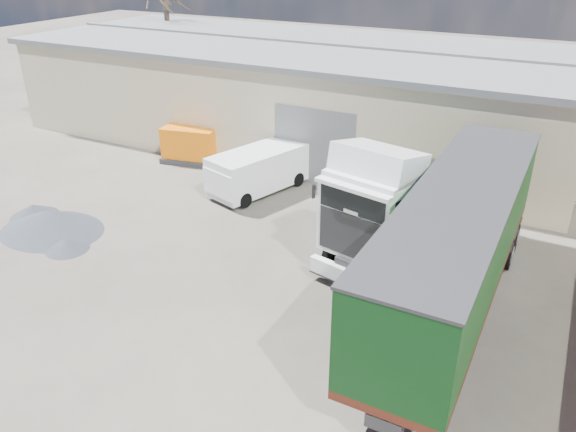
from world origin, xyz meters
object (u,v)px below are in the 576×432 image
at_px(tractor_unit, 385,214).
at_px(panel_van, 255,172).
at_px(orange_skip, 192,146).
at_px(box_trailer, 459,238).

height_order(tractor_unit, panel_van, tractor_unit).
height_order(tractor_unit, orange_skip, tractor_unit).
bearing_deg(tractor_unit, panel_van, 166.98).
distance_m(box_trailer, orange_skip, 16.48).
bearing_deg(orange_skip, box_trailer, -36.25).
distance_m(box_trailer, panel_van, 11.22).
relative_size(box_trailer, orange_skip, 3.88).
relative_size(box_trailer, panel_van, 2.46).
height_order(box_trailer, orange_skip, box_trailer).
distance_m(tractor_unit, panel_van, 7.97).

